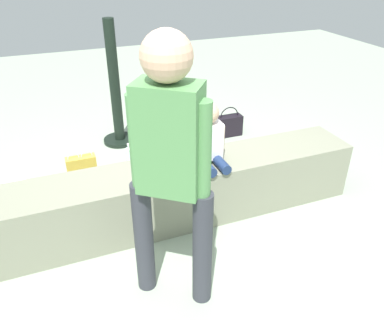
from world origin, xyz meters
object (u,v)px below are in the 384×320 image
Objects in this scene: cake_plate at (175,160)px; handbag_black_leather at (229,125)px; adult_standing at (170,157)px; gift_bag at (83,173)px; water_bottle_near_gift at (129,155)px; cake_box_white at (3,194)px; party_cup_red at (182,149)px; child_seated at (209,138)px.

cake_plate is 0.64× the size of handbag_black_leather.
adult_standing is 1.68m from gift_bag.
water_bottle_near_gift reaches higher than cake_box_white.
adult_standing is 1.91m from water_bottle_near_gift.
cake_plate reaches higher than cake_box_white.
adult_standing is 6.92× the size of water_bottle_near_gift.
gift_bag is 1.10m from party_cup_red.
child_seated reaches higher than gift_bag.
cake_box_white is at bearing 152.45° from child_seated.
gift_bag is at bearing -6.26° from cake_box_white.
gift_bag reaches higher than water_bottle_near_gift.
gift_bag reaches higher than cake_box_white.
handbag_black_leather reaches higher than party_cup_red.
gift_bag is 0.56m from water_bottle_near_gift.
cake_box_white is at bearing 125.10° from adult_standing.
adult_standing is at bearing -54.90° from cake_box_white.
cake_plate is at bearing -131.86° from handbag_black_leather.
child_seated reaches higher than party_cup_red.
cake_plate is 1.13m from party_cup_red.
child_seated is 1.88m from cake_box_white.
handbag_black_leather reaches higher than water_bottle_near_gift.
cake_box_white is (-0.68, 0.07, -0.11)m from gift_bag.
adult_standing is 5.00× the size of cake_box_white.
adult_standing reaches higher than cake_plate.
gift_bag reaches higher than handbag_black_leather.
cake_plate reaches higher than party_cup_red.
gift_bag is (-0.65, 0.65, -0.33)m from cake_plate.
handbag_black_leather is (1.22, 0.25, 0.02)m from water_bottle_near_gift.
gift_bag is 1.78m from handbag_black_leather.
child_seated is 0.32m from cake_plate.
party_cup_red is at bearing 67.37° from cake_plate.
handbag_black_leather reaches higher than cake_box_white.
adult_standing is 2.08m from party_cup_red.
handbag_black_leather is (0.65, 0.22, 0.08)m from party_cup_red.
cake_plate reaches higher than handbag_black_leather.
adult_standing is (-0.52, -0.68, 0.29)m from child_seated.
handbag_black_leather is (0.81, 1.27, -0.57)m from child_seated.
cake_box_white is at bearing -170.45° from water_bottle_near_gift.
water_bottle_near_gift is 0.57m from party_cup_red.
child_seated is 1.48× the size of cake_box_white.
water_bottle_near_gift reaches higher than party_cup_red.
party_cup_red is (1.05, 0.31, -0.12)m from gift_bag.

